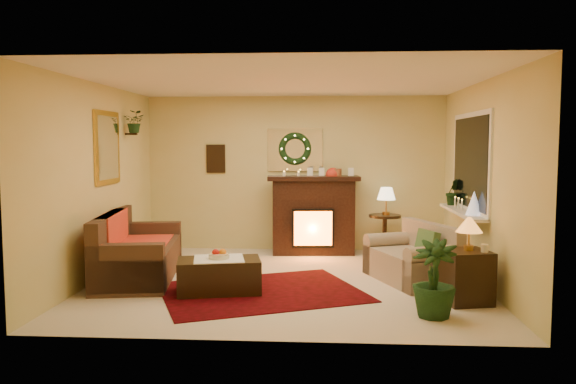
# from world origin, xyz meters

# --- Properties ---
(floor) EXTENTS (5.00, 5.00, 0.00)m
(floor) POSITION_xyz_m (0.00, 0.00, 0.00)
(floor) COLOR beige
(floor) RESTS_ON ground
(ceiling) EXTENTS (5.00, 5.00, 0.00)m
(ceiling) POSITION_xyz_m (0.00, 0.00, 2.60)
(ceiling) COLOR white
(ceiling) RESTS_ON ground
(wall_back) EXTENTS (5.00, 5.00, 0.00)m
(wall_back) POSITION_xyz_m (0.00, 2.25, 1.30)
(wall_back) COLOR #EFD88C
(wall_back) RESTS_ON ground
(wall_front) EXTENTS (5.00, 5.00, 0.00)m
(wall_front) POSITION_xyz_m (0.00, -2.25, 1.30)
(wall_front) COLOR #EFD88C
(wall_front) RESTS_ON ground
(wall_left) EXTENTS (4.50, 4.50, 0.00)m
(wall_left) POSITION_xyz_m (-2.50, 0.00, 1.30)
(wall_left) COLOR #EFD88C
(wall_left) RESTS_ON ground
(wall_right) EXTENTS (4.50, 4.50, 0.00)m
(wall_right) POSITION_xyz_m (2.50, 0.00, 1.30)
(wall_right) COLOR #EFD88C
(wall_right) RESTS_ON ground
(area_rug) EXTENTS (2.84, 2.52, 0.01)m
(area_rug) POSITION_xyz_m (-0.26, -0.56, 0.01)
(area_rug) COLOR #551912
(area_rug) RESTS_ON floor
(sofa) EXTENTS (1.19, 2.16, 0.88)m
(sofa) POSITION_xyz_m (-1.99, 0.09, 0.43)
(sofa) COLOR brown
(sofa) RESTS_ON floor
(red_throw) EXTENTS (0.75, 1.21, 0.02)m
(red_throw) POSITION_xyz_m (-2.02, 0.24, 0.46)
(red_throw) COLOR red
(red_throw) RESTS_ON sofa
(fireplace) EXTENTS (1.35, 0.51, 1.21)m
(fireplace) POSITION_xyz_m (0.32, 1.89, 0.55)
(fireplace) COLOR black
(fireplace) RESTS_ON floor
(poinsettia) EXTENTS (0.23, 0.23, 0.23)m
(poinsettia) POSITION_xyz_m (0.63, 1.89, 1.30)
(poinsettia) COLOR red
(poinsettia) RESTS_ON fireplace
(mantel_candle_a) EXTENTS (0.06, 0.06, 0.18)m
(mantel_candle_a) POSITION_xyz_m (-0.16, 1.84, 1.26)
(mantel_candle_a) COLOR silver
(mantel_candle_a) RESTS_ON fireplace
(mantel_candle_b) EXTENTS (0.05, 0.05, 0.16)m
(mantel_candle_b) POSITION_xyz_m (0.07, 1.90, 1.26)
(mantel_candle_b) COLOR white
(mantel_candle_b) RESTS_ON fireplace
(mantel_mirror) EXTENTS (0.92, 0.02, 0.72)m
(mantel_mirror) POSITION_xyz_m (0.00, 2.23, 1.70)
(mantel_mirror) COLOR white
(mantel_mirror) RESTS_ON wall_back
(wreath) EXTENTS (0.55, 0.11, 0.55)m
(wreath) POSITION_xyz_m (0.00, 2.19, 1.72)
(wreath) COLOR #194719
(wreath) RESTS_ON wall_back
(wall_art) EXTENTS (0.32, 0.03, 0.48)m
(wall_art) POSITION_xyz_m (-1.35, 2.23, 1.55)
(wall_art) COLOR #381E11
(wall_art) RESTS_ON wall_back
(gold_mirror) EXTENTS (0.03, 0.84, 1.00)m
(gold_mirror) POSITION_xyz_m (-2.48, 0.30, 1.75)
(gold_mirror) COLOR gold
(gold_mirror) RESTS_ON wall_left
(hanging_plant) EXTENTS (0.33, 0.28, 0.36)m
(hanging_plant) POSITION_xyz_m (-2.34, 1.05, 1.97)
(hanging_plant) COLOR #194719
(hanging_plant) RESTS_ON wall_left
(loveseat) EXTENTS (1.19, 1.50, 0.76)m
(loveseat) POSITION_xyz_m (1.63, 0.11, 0.42)
(loveseat) COLOR tan
(loveseat) RESTS_ON floor
(window_frame) EXTENTS (0.03, 1.86, 1.36)m
(window_frame) POSITION_xyz_m (2.48, 0.55, 1.55)
(window_frame) COLOR white
(window_frame) RESTS_ON wall_right
(window_glass) EXTENTS (0.02, 1.70, 1.22)m
(window_glass) POSITION_xyz_m (2.47, 0.55, 1.55)
(window_glass) COLOR black
(window_glass) RESTS_ON wall_right
(window_sill) EXTENTS (0.22, 1.86, 0.04)m
(window_sill) POSITION_xyz_m (2.38, 0.55, 0.87)
(window_sill) COLOR white
(window_sill) RESTS_ON wall_right
(mini_tree) EXTENTS (0.22, 0.22, 0.32)m
(mini_tree) POSITION_xyz_m (2.41, 0.06, 1.04)
(mini_tree) COLOR white
(mini_tree) RESTS_ON window_sill
(sill_plant) EXTENTS (0.28, 0.23, 0.52)m
(sill_plant) POSITION_xyz_m (2.42, 1.23, 1.08)
(sill_plant) COLOR #103316
(sill_plant) RESTS_ON window_sill
(side_table_round) EXTENTS (0.56, 0.56, 0.67)m
(side_table_round) POSITION_xyz_m (1.47, 1.79, 0.33)
(side_table_round) COLOR black
(side_table_round) RESTS_ON floor
(lamp_cream) EXTENTS (0.29, 0.29, 0.45)m
(lamp_cream) POSITION_xyz_m (1.49, 1.77, 0.88)
(lamp_cream) COLOR #FBE7B1
(lamp_cream) RESTS_ON side_table_round
(end_table_square) EXTENTS (0.58, 0.58, 0.60)m
(end_table_square) POSITION_xyz_m (2.10, -0.86, 0.27)
(end_table_square) COLOR black
(end_table_square) RESTS_ON floor
(lamp_tiffany) EXTENTS (0.30, 0.30, 0.43)m
(lamp_tiffany) POSITION_xyz_m (2.12, -0.85, 0.74)
(lamp_tiffany) COLOR #F8AC41
(lamp_tiffany) RESTS_ON end_table_square
(coffee_table) EXTENTS (1.08, 0.73, 0.41)m
(coffee_table) POSITION_xyz_m (-0.78, -0.62, 0.21)
(coffee_table) COLOR #402617
(coffee_table) RESTS_ON floor
(fruit_bowl) EXTENTS (0.25, 0.25, 0.06)m
(fruit_bowl) POSITION_xyz_m (-0.78, -0.61, 0.45)
(fruit_bowl) COLOR beige
(fruit_bowl) RESTS_ON coffee_table
(floor_palm) EXTENTS (1.72, 1.72, 2.43)m
(floor_palm) POSITION_xyz_m (1.63, -1.42, 0.45)
(floor_palm) COLOR #164D1F
(floor_palm) RESTS_ON floor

